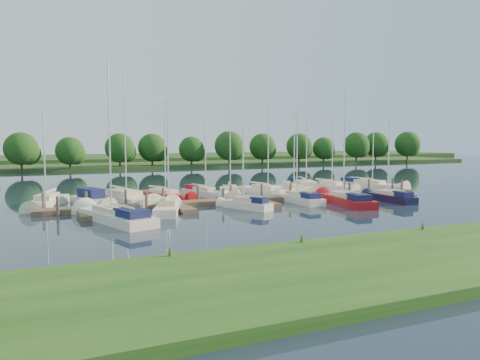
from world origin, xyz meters
name	(u,v)px	position (x,y,z in m)	size (l,w,h in m)	color
ground	(294,213)	(0.00, 0.00, 0.00)	(260.00, 260.00, 0.00)	#1B2437
near_bank	(451,253)	(0.00, -16.00, 0.25)	(90.00, 10.00, 0.50)	#1B4D16
dock	(255,200)	(0.00, 7.31, 0.20)	(40.00, 6.00, 0.40)	#4B392A
mooring_pilings	(250,195)	(0.00, 8.43, 0.60)	(38.24, 2.84, 2.00)	#473D33
far_shore	(125,165)	(0.00, 75.00, 0.30)	(180.00, 30.00, 0.60)	#233F18
distant_hill	(108,159)	(0.00, 100.00, 0.70)	(220.00, 40.00, 1.40)	#305425
treeline	(119,150)	(-3.60, 61.98, 4.05)	(144.79, 9.33, 8.07)	#38281C
sailboat_n_0	(47,204)	(-18.61, 12.57, 0.28)	(4.06, 7.68, 10.06)	silver
motorboat	(92,201)	(-14.69, 12.11, 0.38)	(3.48, 6.25, 1.94)	silver
sailboat_n_2	(125,200)	(-11.58, 12.36, 0.28)	(4.87, 10.70, 13.43)	silver
sailboat_n_3	(164,196)	(-7.38, 13.54, 0.27)	(4.43, 8.01, 10.29)	maroon
sailboat_n_4	(203,193)	(-2.84, 14.28, 0.32)	(3.38, 6.64, 8.60)	silver
sailboat_n_5	(230,194)	(-0.40, 12.60, 0.28)	(4.09, 8.09, 10.40)	silver
sailboat_n_6	(267,192)	(3.93, 12.45, 0.27)	(3.85, 8.51, 10.74)	silver
sailboat_n_7	(293,192)	(6.81, 11.62, 0.28)	(2.15, 7.60, 9.73)	silver
sailboat_n_8	(305,188)	(9.92, 14.01, 0.34)	(5.21, 10.74, 13.54)	silver
sailboat_n_9	(330,187)	(13.78, 14.32, 0.27)	(3.43, 7.41, 9.40)	silver
sailboat_n_10	(369,185)	(19.20, 13.60, 0.31)	(4.46, 9.59, 11.98)	silver
sailboat_s_0	(114,217)	(-14.29, 2.19, 0.33)	(4.74, 9.91, 12.46)	silver
sailboat_s_1	(168,209)	(-9.38, 4.78, 0.28)	(3.96, 7.54, 9.86)	silver
sailboat_s_2	(246,205)	(-2.55, 3.88, 0.33)	(3.30, 5.52, 7.50)	silver
sailboat_s_3	(299,199)	(3.92, 5.62, 0.32)	(1.77, 7.43, 9.57)	silver
sailboat_s_4	(346,201)	(7.32, 2.71, 0.33)	(3.24, 9.00, 11.33)	maroon
sailboat_s_5	(390,198)	(12.72, 2.67, 0.32)	(1.81, 6.79, 8.79)	black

